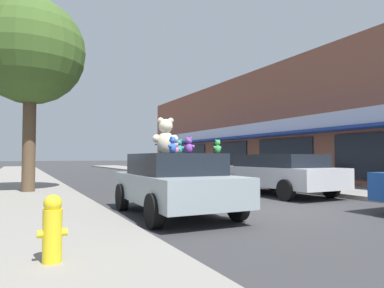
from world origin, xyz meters
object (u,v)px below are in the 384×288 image
(teddy_bear_giant, at_px, (166,136))
(teddy_bear_purple, at_px, (189,146))
(teddy_bear_pink, at_px, (176,148))
(parked_car_far_center, at_px, (278,172))
(teddy_bear_teal, at_px, (179,147))
(parked_car_far_right, at_px, (189,168))
(street_tree, at_px, (31,52))
(teddy_bear_blue, at_px, (173,145))
(teddy_bear_black, at_px, (166,149))
(teddy_bear_green, at_px, (218,147))
(fire_hydrant, at_px, (52,228))
(plush_art_car, at_px, (175,182))

(teddy_bear_giant, bearing_deg, teddy_bear_purple, 109.97)
(teddy_bear_pink, relative_size, parked_car_far_center, 0.05)
(parked_car_far_center, bearing_deg, teddy_bear_teal, -161.24)
(teddy_bear_giant, xyz_separation_m, parked_car_far_right, (5.29, 9.34, -1.10))
(parked_car_far_right, bearing_deg, street_tree, -157.44)
(teddy_bear_giant, distance_m, teddy_bear_blue, 1.04)
(teddy_bear_blue, bearing_deg, street_tree, -105.35)
(teddy_bear_pink, bearing_deg, street_tree, -51.13)
(teddy_bear_black, distance_m, street_tree, 7.10)
(parked_car_far_center, bearing_deg, teddy_bear_blue, -151.67)
(teddy_bear_green, bearing_deg, fire_hydrant, 20.53)
(teddy_bear_teal, height_order, parked_car_far_center, teddy_bear_teal)
(street_tree, bearing_deg, teddy_bear_black, -58.62)
(teddy_bear_pink, distance_m, parked_car_far_right, 11.32)
(parked_car_far_right, relative_size, street_tree, 0.66)
(fire_hydrant, bearing_deg, teddy_bear_green, 30.75)
(teddy_bear_pink, relative_size, teddy_bear_teal, 0.64)
(teddy_bear_blue, distance_m, teddy_bear_teal, 1.58)
(teddy_bear_black, bearing_deg, parked_car_far_center, -161.24)
(teddy_bear_giant, distance_m, fire_hydrant, 4.59)
(street_tree, xyz_separation_m, fire_hydrant, (0.04, -9.32, -4.67))
(teddy_bear_green, bearing_deg, parked_car_far_right, -123.53)
(teddy_bear_teal, relative_size, parked_car_far_center, 0.08)
(teddy_bear_pink, xyz_separation_m, parked_car_far_right, (5.29, 9.98, -0.79))
(teddy_bear_blue, relative_size, street_tree, 0.05)
(teddy_bear_pink, relative_size, street_tree, 0.03)
(parked_car_far_center, bearing_deg, teddy_bear_pink, -153.48)
(plush_art_car, distance_m, teddy_bear_purple, 1.13)
(teddy_bear_giant, xyz_separation_m, teddy_bear_blue, (-0.24, -0.98, -0.25))
(teddy_bear_teal, height_order, teddy_bear_purple, teddy_bear_teal)
(street_tree, bearing_deg, teddy_bear_blue, -69.28)
(teddy_bear_blue, xyz_separation_m, parked_car_far_right, (5.53, 10.32, -0.85))
(teddy_bear_green, bearing_deg, teddy_bear_purple, -32.73)
(plush_art_car, xyz_separation_m, parked_car_far_center, (5.16, 2.26, 0.04))
(teddy_bear_teal, height_order, fire_hydrant, teddy_bear_teal)
(street_tree, bearing_deg, teddy_bear_green, -63.53)
(parked_car_far_center, bearing_deg, plush_art_car, -156.31)
(teddy_bear_black, bearing_deg, teddy_bear_blue, 76.03)
(teddy_bear_pink, bearing_deg, parked_car_far_center, -138.04)
(plush_art_car, height_order, parked_car_far_right, parked_car_far_right)
(teddy_bear_giant, xyz_separation_m, teddy_bear_pink, (-0.00, -0.64, -0.31))
(teddy_bear_purple, xyz_separation_m, parked_car_far_right, (5.15, 10.35, -0.84))
(plush_art_car, relative_size, teddy_bear_giant, 4.68)
(plush_art_car, bearing_deg, teddy_bear_pink, -107.46)
(teddy_bear_pink, bearing_deg, plush_art_car, -93.67)
(teddy_bear_green, xyz_separation_m, teddy_bear_purple, (-0.58, 0.24, 0.02))
(teddy_bear_purple, height_order, parked_car_far_right, teddy_bear_purple)
(teddy_bear_giant, relative_size, teddy_bear_green, 2.89)
(teddy_bear_blue, height_order, teddy_bear_pink, teddy_bear_blue)
(plush_art_car, height_order, parked_car_far_center, parked_car_far_center)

